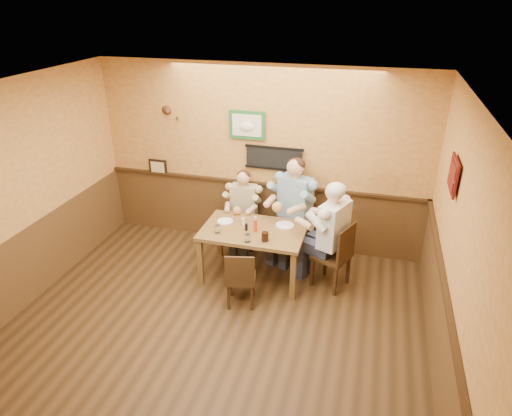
{
  "coord_description": "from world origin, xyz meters",
  "views": [
    {
      "loc": [
        1.64,
        -3.78,
        3.69
      ],
      "look_at": [
        0.21,
        1.45,
        1.1
      ],
      "focal_mm": 32.0,
      "sensor_mm": 36.0,
      "label": 1
    }
  ],
  "objects": [
    {
      "name": "room",
      "position": [
        0.13,
        0.17,
        1.69
      ],
      "size": [
        5.02,
        5.03,
        2.81
      ],
      "color": "#32200F",
      "rests_on": "ground"
    },
    {
      "name": "dining_table",
      "position": [
        0.16,
        1.5,
        0.66
      ],
      "size": [
        1.4,
        0.9,
        0.75
      ],
      "color": "brown",
      "rests_on": "ground"
    },
    {
      "name": "chair_back_left",
      "position": [
        -0.21,
        2.28,
        0.4
      ],
      "size": [
        0.38,
        0.38,
        0.8
      ],
      "primitive_type": null,
      "rotation": [
        0.0,
        0.0,
        0.03
      ],
      "color": "#3A2612",
      "rests_on": "ground"
    },
    {
      "name": "chair_back_right",
      "position": [
        0.59,
        2.24,
        0.49
      ],
      "size": [
        0.59,
        0.59,
        0.98
      ],
      "primitive_type": null,
      "rotation": [
        0.0,
        0.0,
        -0.37
      ],
      "color": "#3A2612",
      "rests_on": "ground"
    },
    {
      "name": "chair_right_end",
      "position": [
        1.23,
        1.57,
        0.48
      ],
      "size": [
        0.58,
        0.58,
        0.95
      ],
      "primitive_type": null,
      "rotation": [
        0.0,
        0.0,
        -1.97
      ],
      "color": "#3A2612",
      "rests_on": "ground"
    },
    {
      "name": "chair_near_side",
      "position": [
        0.17,
        0.86,
        0.4
      ],
      "size": [
        0.44,
        0.44,
        0.8
      ],
      "primitive_type": null,
      "rotation": [
        0.0,
        0.0,
        3.36
      ],
      "color": "#3A2612",
      "rests_on": "ground"
    },
    {
      "name": "diner_tan_shirt",
      "position": [
        -0.21,
        2.28,
        0.57
      ],
      "size": [
        0.55,
        0.55,
        1.15
      ],
      "primitive_type": null,
      "rotation": [
        0.0,
        0.0,
        0.03
      ],
      "color": "#C8BA8A",
      "rests_on": "ground"
    },
    {
      "name": "diner_blue_polo",
      "position": [
        0.59,
        2.24,
        0.7
      ],
      "size": [
        0.84,
        0.84,
        1.4
      ],
      "primitive_type": null,
      "rotation": [
        0.0,
        0.0,
        -0.37
      ],
      "color": "#7A9CB8",
      "rests_on": "ground"
    },
    {
      "name": "diner_white_elder",
      "position": [
        1.23,
        1.57,
        0.68
      ],
      "size": [
        0.83,
        0.83,
        1.36
      ],
      "primitive_type": null,
      "rotation": [
        0.0,
        0.0,
        -1.97
      ],
      "color": "silver",
      "rests_on": "ground"
    },
    {
      "name": "water_glass_left",
      "position": [
        -0.28,
        1.28,
        0.8
      ],
      "size": [
        0.07,
        0.07,
        0.11
      ],
      "primitive_type": "cylinder",
      "rotation": [
        0.0,
        0.0,
        -0.05
      ],
      "color": "white",
      "rests_on": "dining_table"
    },
    {
      "name": "water_glass_mid",
      "position": [
        0.18,
        1.15,
        0.8
      ],
      "size": [
        0.09,
        0.09,
        0.11
      ],
      "primitive_type": "cylinder",
      "rotation": [
        0.0,
        0.0,
        0.29
      ],
      "color": "white",
      "rests_on": "dining_table"
    },
    {
      "name": "cola_tumbler",
      "position": [
        0.39,
        1.23,
        0.81
      ],
      "size": [
        0.12,
        0.12,
        0.12
      ],
      "primitive_type": "cylinder",
      "rotation": [
        0.0,
        0.0,
        -0.31
      ],
      "color": "black",
      "rests_on": "dining_table"
    },
    {
      "name": "hot_sauce_bottle",
      "position": [
        0.2,
        1.45,
        0.85
      ],
      "size": [
        0.06,
        0.06,
        0.2
      ],
      "primitive_type": "cylinder",
      "rotation": [
        0.0,
        0.0,
        -0.27
      ],
      "color": "#C23B14",
      "rests_on": "dining_table"
    },
    {
      "name": "salt_shaker",
      "position": [
        -0.01,
        1.59,
        0.8
      ],
      "size": [
        0.05,
        0.05,
        0.1
      ],
      "primitive_type": "cylinder",
      "rotation": [
        0.0,
        0.0,
        -0.31
      ],
      "color": "white",
      "rests_on": "dining_table"
    },
    {
      "name": "pepper_shaker",
      "position": [
        0.08,
        1.45,
        0.8
      ],
      "size": [
        0.05,
        0.05,
        0.1
      ],
      "primitive_type": "cylinder",
      "rotation": [
        0.0,
        0.0,
        -0.26
      ],
      "color": "black",
      "rests_on": "dining_table"
    },
    {
      "name": "plate_far_left",
      "position": [
        -0.28,
        1.61,
        0.76
      ],
      "size": [
        0.28,
        0.28,
        0.01
      ],
      "primitive_type": "cylinder",
      "rotation": [
        0.0,
        0.0,
        0.34
      ],
      "color": "white",
      "rests_on": "dining_table"
    },
    {
      "name": "plate_far_right",
      "position": [
        0.55,
        1.71,
        0.76
      ],
      "size": [
        0.32,
        0.32,
        0.02
      ],
      "primitive_type": "cylinder",
      "rotation": [
        0.0,
        0.0,
        0.36
      ],
      "color": "white",
      "rests_on": "dining_table"
    }
  ]
}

